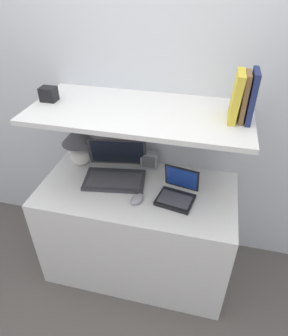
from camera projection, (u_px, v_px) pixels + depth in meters
ground_plane at (127, 300)px, 2.05m from camera, size 12.00×12.00×0.00m
wall_back at (151, 95)px, 1.91m from camera, size 6.00×0.05×2.40m
desk at (138, 229)px, 2.09m from camera, size 1.23×0.63×0.73m
back_riser at (149, 174)px, 2.22m from camera, size 1.23×0.04×1.20m
shelf at (139, 112)px, 1.65m from camera, size 1.23×0.57×0.03m
table_lamp at (78, 142)px, 2.01m from camera, size 0.22×0.22×0.29m
laptop_large at (115, 171)px, 1.95m from camera, size 0.43×0.36×0.24m
laptop_small at (177, 193)px, 1.78m from camera, size 0.25×0.25×0.18m
computer_mouse at (137, 199)px, 1.77m from camera, size 0.09×0.12×0.04m
router_box at (149, 160)px, 2.03m from camera, size 0.11×0.06×0.12m
book_navy at (252, 97)px, 1.46m from camera, size 0.03×0.15×0.26m
book_brown at (244, 97)px, 1.47m from camera, size 0.02×0.13×0.24m
book_yellow at (236, 97)px, 1.48m from camera, size 0.05×0.17×0.25m
shelf_gadget at (49, 94)px, 1.73m from camera, size 0.09×0.07×0.08m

